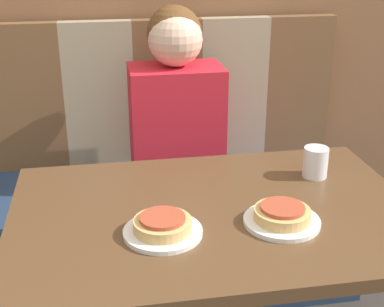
{
  "coord_description": "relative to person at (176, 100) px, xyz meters",
  "views": [
    {
      "loc": [
        -0.27,
        -1.2,
        1.37
      ],
      "look_at": [
        0.0,
        0.34,
        0.72
      ],
      "focal_mm": 50.0,
      "sensor_mm": 36.0,
      "label": 1
    }
  ],
  "objects": [
    {
      "name": "booth_seat",
      "position": [
        0.0,
        -0.0,
        -0.56
      ],
      "size": [
        1.4,
        0.53,
        0.47
      ],
      "color": "navy",
      "rests_on": "ground_plane"
    },
    {
      "name": "booth_backrest",
      "position": [
        0.0,
        0.23,
        -0.03
      ],
      "size": [
        1.4,
        0.06,
        0.59
      ],
      "color": "brown",
      "rests_on": "booth_seat"
    },
    {
      "name": "dining_table",
      "position": [
        0.0,
        -0.69,
        -0.18
      ],
      "size": [
        1.06,
        0.71,
        0.7
      ],
      "color": "brown",
      "rests_on": "ground_plane"
    },
    {
      "name": "person",
      "position": [
        0.0,
        0.0,
        0.0
      ],
      "size": [
        0.34,
        0.24,
        0.67
      ],
      "color": "red",
      "rests_on": "booth_seat"
    },
    {
      "name": "plate_left",
      "position": [
        -0.15,
        -0.79,
        -0.08
      ],
      "size": [
        0.19,
        0.19,
        0.01
      ],
      "color": "white",
      "rests_on": "dining_table"
    },
    {
      "name": "plate_right",
      "position": [
        0.15,
        -0.79,
        -0.08
      ],
      "size": [
        0.19,
        0.19,
        0.01
      ],
      "color": "white",
      "rests_on": "dining_table"
    },
    {
      "name": "pizza_left",
      "position": [
        -0.15,
        -0.79,
        -0.06
      ],
      "size": [
        0.14,
        0.14,
        0.04
      ],
      "color": "tan",
      "rests_on": "plate_left"
    },
    {
      "name": "pizza_right",
      "position": [
        0.15,
        -0.79,
        -0.06
      ],
      "size": [
        0.14,
        0.14,
        0.04
      ],
      "color": "tan",
      "rests_on": "plate_right"
    },
    {
      "name": "drinking_cup",
      "position": [
        0.33,
        -0.54,
        -0.05
      ],
      "size": [
        0.07,
        0.07,
        0.09
      ],
      "color": "silver",
      "rests_on": "dining_table"
    }
  ]
}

